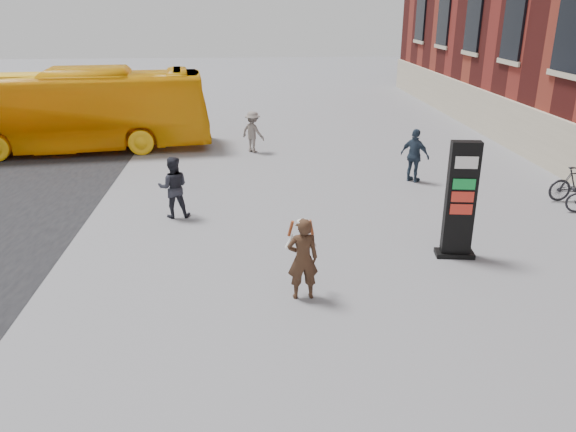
{
  "coord_description": "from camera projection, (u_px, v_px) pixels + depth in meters",
  "views": [
    {
      "loc": [
        -0.75,
        -9.78,
        5.34
      ],
      "look_at": [
        0.03,
        0.75,
        1.31
      ],
      "focal_mm": 35.0,
      "sensor_mm": 36.0,
      "label": 1
    }
  ],
  "objects": [
    {
      "name": "info_pylon",
      "position": [
        460.0,
        201.0,
        12.16
      ],
      "size": [
        0.89,
        0.53,
        2.63
      ],
      "rotation": [
        0.0,
        0.0,
        -0.14
      ],
      "color": "black",
      "rests_on": "ground"
    },
    {
      "name": "woman",
      "position": [
        303.0,
        258.0,
        10.57
      ],
      "size": [
        0.63,
        0.58,
        1.63
      ],
      "rotation": [
        0.0,
        0.0,
        3.2
      ],
      "color": "#341E14",
      "rests_on": "ground"
    },
    {
      "name": "pedestrian_c",
      "position": [
        415.0,
        156.0,
        17.55
      ],
      "size": [
        0.98,
        1.0,
        1.68
      ],
      "primitive_type": "imported",
      "rotation": [
        0.0,
        0.0,
        2.34
      ],
      "color": "#29384A",
      "rests_on": "ground"
    },
    {
      "name": "ground",
      "position": [
        289.0,
        291.0,
        11.07
      ],
      "size": [
        100.0,
        100.0,
        0.0
      ],
      "primitive_type": "plane",
      "color": "#9E9EA3"
    },
    {
      "name": "pedestrian_b",
      "position": [
        253.0,
        132.0,
        21.08
      ],
      "size": [
        1.13,
        1.09,
        1.54
      ],
      "primitive_type": "imported",
      "rotation": [
        0.0,
        0.0,
        2.43
      ],
      "color": "slate",
      "rests_on": "ground"
    },
    {
      "name": "bus",
      "position": [
        61.0,
        111.0,
        20.97
      ],
      "size": [
        11.23,
        3.77,
        3.07
      ],
      "primitive_type": "imported",
      "rotation": [
        0.0,
        0.0,
        1.68
      ],
      "color": "#FCB20C",
      "rests_on": "road"
    },
    {
      "name": "pedestrian_a",
      "position": [
        173.0,
        187.0,
        14.64
      ],
      "size": [
        0.84,
        0.68,
        1.63
      ],
      "primitive_type": "imported",
      "rotation": [
        0.0,
        0.0,
        3.22
      ],
      "color": "#272831",
      "rests_on": "ground"
    }
  ]
}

